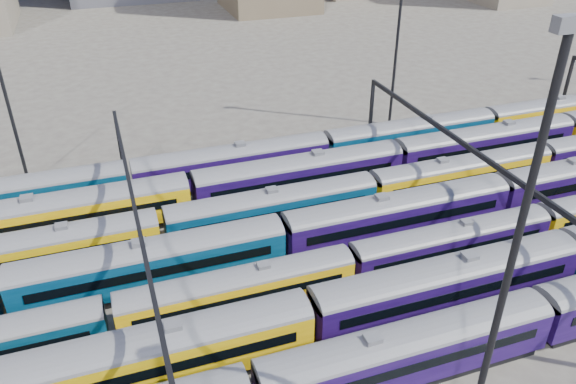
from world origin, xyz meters
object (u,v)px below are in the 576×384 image
object	(u,v)px
rake_0	(408,348)
rake_1	(310,314)
mast_2	(507,278)
rake_2	(451,240)

from	to	relation	value
rake_0	rake_1	xyz separation A→B (m)	(-4.95, 5.00, 0.16)
rake_1	mast_2	size ratio (longest dim) A/B	5.22
mast_2	rake_1	bearing A→B (deg)	111.22
rake_2	mast_2	bearing A→B (deg)	-121.05
rake_1	rake_2	size ratio (longest dim) A/B	1.43
rake_0	mast_2	bearing A→B (deg)	-92.36
rake_0	mast_2	distance (m)	13.25
mast_2	rake_0	bearing A→B (deg)	87.64
rake_0	mast_2	size ratio (longest dim) A/B	4.11
rake_0	rake_2	distance (m)	14.11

